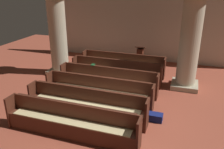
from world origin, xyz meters
TOP-DOWN VIEW (x-y plane):
  - ground_plane at (0.00, 0.00)m, footprint 19.20×19.20m
  - back_wall at (0.00, 6.08)m, footprint 10.00×0.16m
  - pew_row_0 at (-0.65, 3.65)m, footprint 3.76×0.46m
  - pew_row_1 at (-0.65, 2.67)m, footprint 3.76×0.46m
  - pew_row_2 at (-0.65, 1.68)m, footprint 3.76×0.47m
  - pew_row_3 at (-0.65, 0.70)m, footprint 3.76×0.46m
  - pew_row_4 at (-0.65, -0.29)m, footprint 3.76×0.46m
  - pew_row_5 at (-0.65, -1.27)m, footprint 3.76×0.47m
  - pillar_aisle_side at (2.09, 3.01)m, footprint 1.09×1.09m
  - pillar_far_side at (-3.34, 2.81)m, footprint 1.09×1.09m
  - lectern at (-0.08, 4.64)m, footprint 0.48×0.45m
  - hymn_book at (-1.33, 1.87)m, footprint 0.13×0.19m
  - kneeler_box_navy at (1.38, 0.21)m, footprint 0.42×0.28m

SIDE VIEW (x-z plane):
  - ground_plane at x=0.00m, z-range 0.00..0.00m
  - kneeler_box_navy at x=1.38m, z-range 0.00..0.23m
  - lectern at x=-0.08m, z-range -0.09..0.99m
  - pew_row_0 at x=-0.65m, z-range 0.03..0.95m
  - pew_row_1 at x=-0.65m, z-range 0.03..0.95m
  - pew_row_2 at x=-0.65m, z-range 0.03..0.95m
  - pew_row_3 at x=-0.65m, z-range 0.03..0.95m
  - pew_row_4 at x=-0.65m, z-range 0.03..0.95m
  - pew_row_5 at x=-0.65m, z-range 0.03..0.95m
  - hymn_book at x=-1.33m, z-range 0.91..0.94m
  - pillar_aisle_side at x=2.09m, z-range 0.07..3.75m
  - pillar_far_side at x=-3.34m, z-range 0.07..3.75m
  - back_wall at x=0.00m, z-range 0.00..4.50m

